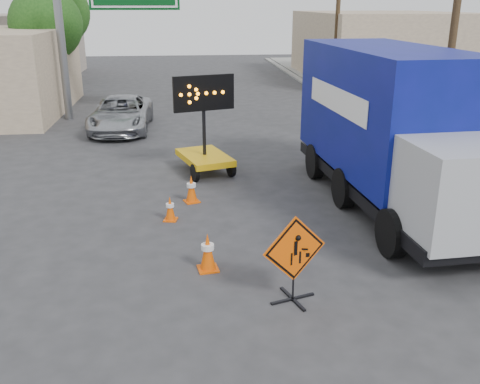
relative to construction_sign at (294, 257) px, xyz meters
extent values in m
plane|color=#2D2D30|center=(-0.77, -0.74, -0.89)|extent=(100.00, 100.00, 0.00)
cube|color=gray|center=(6.43, 14.26, -0.83)|extent=(0.40, 60.00, 0.12)
cube|color=gray|center=(8.73, 14.26, -0.81)|extent=(4.00, 60.00, 0.15)
cube|color=#C3AD8C|center=(12.23, 29.26, 1.41)|extent=(10.00, 14.00, 4.60)
cylinder|color=slate|center=(-7.27, 17.26, 2.51)|extent=(0.36, 0.36, 6.80)
cylinder|color=slate|center=(-9.27, 25.26, 3.61)|extent=(0.44, 0.44, 9.00)
cylinder|color=#44311D|center=(7.23, 9.26, 3.61)|extent=(0.26, 0.26, 9.00)
cylinder|color=#44311D|center=(7.23, 23.26, 3.61)|extent=(0.26, 0.26, 9.00)
cylinder|color=#44311D|center=(-8.77, 21.26, 0.74)|extent=(0.28, 0.28, 3.25)
sphere|color=#173F12|center=(-8.77, 21.26, 3.29)|extent=(3.71, 3.71, 3.71)
cylinder|color=#44311D|center=(-9.77, 29.26, 0.90)|extent=(0.28, 0.28, 3.58)
sphere|color=#173F12|center=(-9.77, 29.26, 3.72)|extent=(4.10, 4.10, 4.10)
cube|color=black|center=(0.00, 0.00, -0.87)|extent=(0.87, 0.33, 0.04)
cube|color=black|center=(0.00, 0.00, -0.87)|extent=(0.33, 0.87, 0.04)
cylinder|color=black|center=(0.00, 0.00, -0.54)|extent=(0.04, 0.04, 0.70)
cube|color=#E85104|center=(0.00, 0.00, 0.16)|extent=(1.22, 0.41, 1.27)
cube|color=black|center=(0.00, 0.00, 0.16)|extent=(1.13, 0.36, 1.18)
cube|color=#D5A00B|center=(-1.26, 8.14, -0.39)|extent=(1.91, 2.49, 0.20)
cylinder|color=black|center=(-1.26, 8.14, 0.87)|extent=(0.11, 0.11, 2.42)
cube|color=black|center=(-1.26, 8.14, 1.69)|extent=(1.92, 0.70, 1.10)
imported|color=#AAACB1|center=(-4.54, 14.58, -0.17)|extent=(2.52, 5.24, 1.44)
cube|color=black|center=(3.55, 4.45, -0.24)|extent=(3.08, 8.73, 0.32)
cube|color=navy|center=(3.55, 5.31, 1.64)|extent=(3.07, 6.81, 3.22)
cube|color=#9EA0A5|center=(3.55, 1.01, 0.78)|extent=(2.58, 2.08, 1.93)
cube|color=#E85104|center=(-1.51, 1.37, -0.87)|extent=(0.47, 0.47, 0.03)
cone|color=#E85104|center=(-1.51, 1.37, -0.46)|extent=(0.32, 0.32, 0.78)
cylinder|color=silver|center=(-1.51, 1.37, -0.37)|extent=(0.26, 0.26, 0.11)
cube|color=#E85104|center=(-2.32, 4.14, -0.87)|extent=(0.38, 0.38, 0.03)
cone|color=#E85104|center=(-2.32, 4.14, -0.55)|extent=(0.25, 0.25, 0.61)
cylinder|color=silver|center=(-2.32, 4.14, -0.48)|extent=(0.21, 0.21, 0.09)
cube|color=#E85104|center=(-1.75, 5.41, -0.87)|extent=(0.50, 0.50, 0.03)
cone|color=#E85104|center=(-1.75, 5.41, -0.49)|extent=(0.30, 0.30, 0.74)
cylinder|color=silver|center=(-1.75, 5.41, -0.40)|extent=(0.25, 0.25, 0.11)
camera|label=1|loc=(-1.91, -8.54, 4.34)|focal=40.00mm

